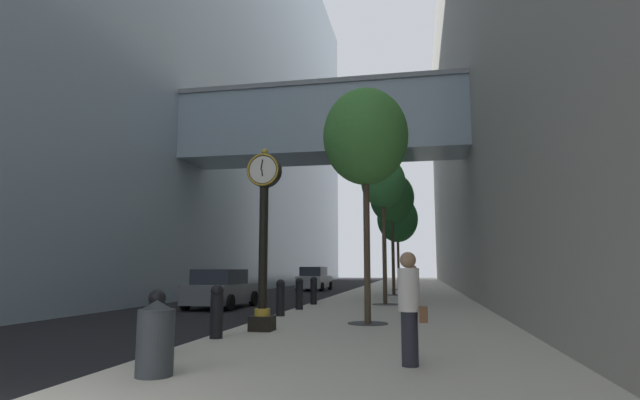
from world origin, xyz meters
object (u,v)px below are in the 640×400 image
(bollard_nearest, at_px, (156,322))
(street_tree_mid_far, at_px, (392,198))
(bollard_second, at_px, (217,310))
(pedestrian_by_clock, at_px, (414,287))
(car_grey_mid, at_px, (221,289))
(street_tree_far, at_px, (397,219))
(car_silver_near, at_px, (314,279))
(bollard_fourth, at_px, (280,297))
(bollard_sixth, at_px, (314,290))
(pedestrian_walking, at_px, (409,305))
(street_tree_mid_near, at_px, (383,184))
(street_clock, at_px, (263,229))
(bollard_fifth, at_px, (299,293))
(street_tree_near, at_px, (366,138))
(trash_bin, at_px, (156,337))

(bollard_nearest, distance_m, street_tree_mid_far, 21.53)
(bollard_second, height_order, pedestrian_by_clock, pedestrian_by_clock)
(street_tree_mid_far, height_order, car_grey_mid, street_tree_mid_far)
(street_tree_far, relative_size, car_silver_near, 1.57)
(bollard_fourth, xyz_separation_m, street_tree_far, (2.93, 20.41, 4.37))
(bollard_fourth, height_order, bollard_sixth, same)
(street_tree_mid_far, relative_size, pedestrian_walking, 3.96)
(pedestrian_walking, bearing_deg, street_tree_mid_near, 95.37)
(street_clock, xyz_separation_m, bollard_fourth, (-0.57, 3.71, -1.87))
(bollard_nearest, xyz_separation_m, street_tree_mid_near, (2.93, 13.41, 4.48))
(street_clock, relative_size, pedestrian_by_clock, 2.81)
(street_clock, xyz_separation_m, pedestrian_walking, (3.60, -3.78, -1.54))
(bollard_fifth, xyz_separation_m, street_tree_mid_far, (2.93, 10.47, 4.87))
(bollard_nearest, bearing_deg, bollard_fifth, 90.00)
(street_clock, relative_size, bollard_sixth, 3.92)
(street_tree_mid_near, bearing_deg, bollard_sixth, -169.60)
(pedestrian_by_clock, bearing_deg, street_tree_mid_far, 96.51)
(bollard_nearest, xyz_separation_m, bollard_fourth, (0.00, 7.72, 0.00))
(bollard_nearest, relative_size, bollard_second, 1.00)
(street_tree_mid_near, height_order, street_tree_mid_far, street_tree_mid_far)
(street_tree_near, relative_size, pedestrian_by_clock, 4.13)
(bollard_nearest, bearing_deg, street_tree_mid_near, 77.66)
(trash_bin, bearing_deg, bollard_fourth, 94.18)
(car_silver_near, xyz_separation_m, car_grey_mid, (-0.49, -16.64, -0.06))
(bollard_nearest, xyz_separation_m, bollard_second, (0.00, 2.57, 0.00))
(bollard_sixth, xyz_separation_m, street_tree_near, (2.93, -6.82, 4.60))
(bollard_fourth, height_order, pedestrian_by_clock, pedestrian_by_clock)
(bollard_nearest, bearing_deg, street_tree_mid_far, 81.96)
(trash_bin, bearing_deg, bollard_nearest, 118.86)
(street_tree_mid_near, bearing_deg, car_silver_near, 112.11)
(bollard_fifth, xyz_separation_m, car_grey_mid, (-3.74, 1.70, 0.03))
(street_tree_mid_near, distance_m, trash_bin, 15.45)
(bollard_sixth, bearing_deg, street_tree_far, 79.12)
(bollard_fourth, xyz_separation_m, bollard_sixth, (0.00, 5.15, 0.00))
(bollard_second, relative_size, street_tree_mid_near, 0.18)
(bollard_nearest, xyz_separation_m, street_tree_mid_far, (2.93, 20.77, 4.87))
(bollard_second, distance_m, trash_bin, 3.81)
(street_clock, relative_size, bollard_nearest, 3.92)
(pedestrian_walking, bearing_deg, street_tree_mid_far, 93.45)
(pedestrian_walking, xyz_separation_m, car_grey_mid, (-7.91, 11.76, -0.30))
(street_tree_mid_near, relative_size, pedestrian_walking, 3.55)
(bollard_nearest, bearing_deg, car_silver_near, 96.48)
(bollard_nearest, height_order, street_tree_mid_far, street_tree_mid_far)
(bollard_sixth, xyz_separation_m, car_grey_mid, (-3.74, -0.87, 0.03))
(street_tree_mid_far, bearing_deg, street_tree_mid_near, -90.00)
(street_clock, xyz_separation_m, car_grey_mid, (-4.31, 7.98, -1.84))
(street_tree_mid_far, relative_size, pedestrian_by_clock, 4.33)
(bollard_second, bearing_deg, car_grey_mid, 111.65)
(car_silver_near, relative_size, car_grey_mid, 1.04)
(trash_bin, bearing_deg, pedestrian_walking, 21.87)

